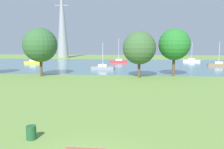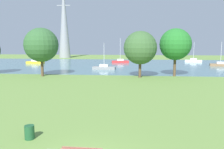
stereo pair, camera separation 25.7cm
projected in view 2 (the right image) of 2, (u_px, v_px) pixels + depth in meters
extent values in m
plane|color=olive|center=(119.00, 83.00, 31.66)|extent=(160.00, 160.00, 0.00)
cylinder|color=#1E512D|center=(29.00, 132.00, 13.19)|extent=(0.56, 0.56, 0.80)
cube|color=slate|center=(127.00, 65.00, 59.25)|extent=(140.00, 40.00, 0.02)
cube|color=brown|center=(220.00, 65.00, 55.36)|extent=(4.98, 2.28, 0.60)
cube|color=white|center=(221.00, 63.00, 55.28)|extent=(1.96, 1.39, 0.50)
cylinder|color=silver|center=(221.00, 53.00, 54.97)|extent=(0.10, 0.10, 5.24)
cube|color=gray|center=(104.00, 68.00, 48.49)|extent=(4.90, 1.86, 0.60)
cube|color=white|center=(104.00, 65.00, 48.41)|extent=(1.88, 1.23, 0.50)
cylinder|color=silver|center=(104.00, 55.00, 48.11)|extent=(0.10, 0.10, 4.97)
cube|color=yellow|center=(35.00, 62.00, 62.80)|extent=(4.88, 1.77, 0.60)
cube|color=white|center=(35.00, 60.00, 62.73)|extent=(1.86, 1.20, 0.50)
cylinder|color=silver|center=(35.00, 50.00, 62.36)|extent=(0.10, 0.10, 6.04)
cube|color=red|center=(120.00, 62.00, 65.41)|extent=(4.99, 2.36, 0.60)
cube|color=white|center=(120.00, 60.00, 65.34)|extent=(1.97, 1.41, 0.50)
cylinder|color=silver|center=(120.00, 49.00, 64.95)|extent=(0.10, 0.10, 6.34)
cube|color=white|center=(193.00, 61.00, 68.25)|extent=(5.00, 2.43, 0.60)
cube|color=white|center=(193.00, 59.00, 68.18)|extent=(1.98, 1.44, 0.50)
cylinder|color=silver|center=(194.00, 51.00, 67.85)|extent=(0.10, 0.10, 5.34)
cylinder|color=brown|center=(42.00, 67.00, 38.50)|extent=(0.44, 0.44, 3.26)
sphere|color=#325F32|center=(41.00, 45.00, 38.02)|extent=(5.65, 5.65, 5.65)
cylinder|color=brown|center=(140.00, 69.00, 37.02)|extent=(0.44, 0.44, 2.93)
sphere|color=#3A5F32|center=(140.00, 48.00, 36.57)|extent=(5.32, 5.32, 5.32)
cylinder|color=brown|center=(175.00, 66.00, 38.42)|extent=(0.44, 0.44, 3.51)
sphere|color=#247129|center=(175.00, 44.00, 37.94)|extent=(5.23, 5.23, 5.23)
cone|color=gray|center=(64.00, 20.00, 87.42)|extent=(4.40, 4.40, 28.44)
cube|color=gray|center=(64.00, 5.00, 86.68)|extent=(5.20, 0.30, 0.30)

